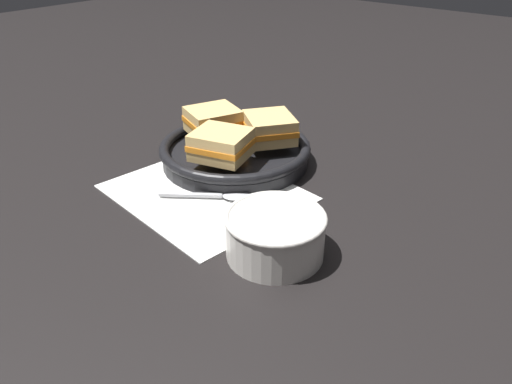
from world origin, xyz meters
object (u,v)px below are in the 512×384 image
sandwich_near_right (213,121)px  sandwich_far_left (221,144)px  spoon (224,196)px  sandwich_near_left (270,128)px  skillet (235,153)px  soup_bowl (275,232)px

sandwich_near_right → sandwich_far_left: 0.11m
spoon → sandwich_near_left: sandwich_near_left is taller
skillet → sandwich_far_left: size_ratio=2.46×
spoon → sandwich_near_left: size_ratio=1.06×
sandwich_near_right → sandwich_far_left: same height
spoon → sandwich_far_left: 0.10m
soup_bowl → skillet: 0.29m
soup_bowl → skillet: bearing=142.2°
soup_bowl → sandwich_near_left: sandwich_near_left is taller
sandwich_near_right → sandwich_far_left: bearing=-39.0°
skillet → sandwich_near_right: sandwich_near_right is taller
soup_bowl → spoon: soup_bowl is taller
sandwich_near_left → sandwich_near_right: bearing=-159.0°
skillet → sandwich_near_left: size_ratio=2.22×
sandwich_near_left → sandwich_far_left: size_ratio=1.11×
spoon → sandwich_near_right: 0.20m
sandwich_near_left → sandwich_far_left: same height
soup_bowl → sandwich_near_right: bearing=147.3°
soup_bowl → sandwich_far_left: bearing=150.3°
soup_bowl → spoon: (-0.15, 0.06, -0.03)m
skillet → spoon: bearing=-55.9°
sandwich_near_right → spoon: bearing=-41.4°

